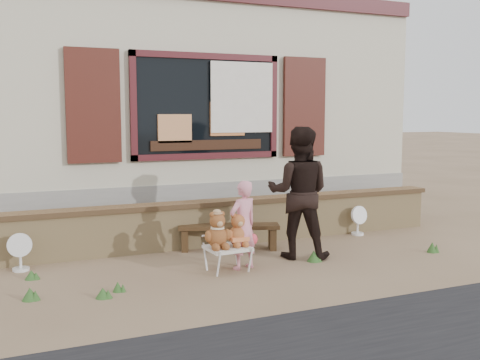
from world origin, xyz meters
name	(u,v)px	position (x,y,z in m)	size (l,w,h in m)	color
ground	(258,259)	(0.00, 0.00, 0.00)	(80.00, 80.00, 0.00)	brown
shopfront	(164,110)	(0.00, 4.49, 2.00)	(8.04, 5.13, 4.00)	#B3AB90
brick_wall	(229,221)	(0.00, 1.00, 0.34)	(7.10, 0.36, 0.67)	tan
bench	(229,231)	(-0.16, 0.62, 0.27)	(1.45, 0.77, 0.37)	#312111
folding_chair	(228,249)	(-0.59, -0.39, 0.28)	(0.53, 0.48, 0.31)	beige
teddy_bear_left	(217,229)	(-0.73, -0.39, 0.54)	(0.34, 0.29, 0.46)	brown
teddy_bear_right	(238,229)	(-0.45, -0.38, 0.52)	(0.31, 0.27, 0.42)	brown
child	(243,225)	(-0.37, -0.35, 0.56)	(0.41, 0.27, 1.11)	pink
adult	(299,193)	(0.54, -0.13, 0.88)	(0.86, 0.67, 1.77)	black
fan_left	(20,252)	(-2.94, 0.65, 0.24)	(0.30, 0.20, 0.48)	silver
fan_right	(358,220)	(2.11, 0.72, 0.24)	(0.30, 0.20, 0.47)	white
grass_tufts	(205,271)	(-0.92, -0.48, 0.07)	(5.45, 1.18, 0.15)	#2D5522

